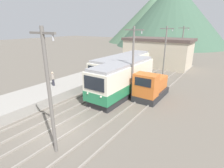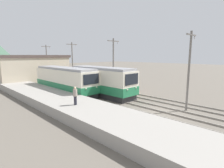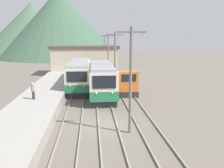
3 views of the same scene
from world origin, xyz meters
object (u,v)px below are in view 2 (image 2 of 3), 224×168
Objects in this scene: shunting_locomotive at (113,83)px; catenary_mast_near at (189,69)px; catenary_mast_mid at (113,65)px; person_on_platform at (75,95)px; catenary_mast_distant at (47,61)px; catenary_mast_far at (72,62)px; commuter_train_center at (102,82)px; commuter_train_left at (65,81)px.

catenary_mast_near reaches higher than shunting_locomotive.
catenary_mast_near and catenary_mast_mid have the same top height.
catenary_mast_mid is at bearing 22.64° from person_on_platform.
catenary_mast_distant is at bearing 90.00° from catenary_mast_mid.
shunting_locomotive is 0.65× the size of catenary_mast_far.
commuter_train_center reaches higher than person_on_platform.
catenary_mast_far is 9.96m from catenary_mast_distant.
commuter_train_left is 1.17× the size of commuter_train_center.
commuter_train_center is 3.15m from shunting_locomotive.
catenary_mast_far is (0.00, 9.96, 0.00)m from catenary_mast_mid.
commuter_train_center reaches higher than shunting_locomotive.
catenary_mast_near is at bearing -90.00° from catenary_mast_distant.
commuter_train_left is 2.46× the size of shunting_locomotive.
catenary_mast_far is at bearing -90.00° from catenary_mast_distant.
catenary_mast_far reaches higher than shunting_locomotive.
catenary_mast_near is 10.80m from person_on_platform.
catenary_mast_mid is 1.00× the size of catenary_mast_distant.
catenary_mast_far is (-1.49, 8.48, 2.86)m from shunting_locomotive.
catenary_mast_mid and catenary_mast_far have the same top height.
person_on_platform is (-9.83, -4.96, 0.62)m from shunting_locomotive.
catenary_mast_distant is (0.00, 19.92, 0.00)m from catenary_mast_mid.
person_on_platform is (-8.34, 6.48, -2.24)m from catenary_mast_near.
commuter_train_left is at bearing -106.42° from catenary_mast_distant.
commuter_train_left reaches higher than shunting_locomotive.
shunting_locomotive is at bearing 82.57° from catenary_mast_near.
commuter_train_center is at bearing 31.52° from person_on_platform.
commuter_train_left is 9.67m from person_on_platform.
catenary_mast_near is 19.92m from catenary_mast_far.
shunting_locomotive is 0.65× the size of catenary_mast_distant.
catenary_mast_mid is at bearing -50.94° from commuter_train_left.
catenary_mast_far is (4.31, 4.65, 2.36)m from commuter_train_left.
catenary_mast_far is at bearing 90.00° from catenary_mast_mid.
catenary_mast_mid is 9.31m from person_on_platform.
shunting_locomotive is 0.65× the size of catenary_mast_near.
catenary_mast_near reaches higher than commuter_train_left.
catenary_mast_far reaches higher than commuter_train_center.
commuter_train_left is 15.42m from catenary_mast_distant.
commuter_train_center is at bearing -99.26° from catenary_mast_far.
catenary_mast_distant is at bearing 90.00° from catenary_mast_near.
catenary_mast_mid is at bearing -90.00° from catenary_mast_far.
catenary_mast_distant reaches higher than shunting_locomotive.
shunting_locomotive is 11.89m from catenary_mast_near.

